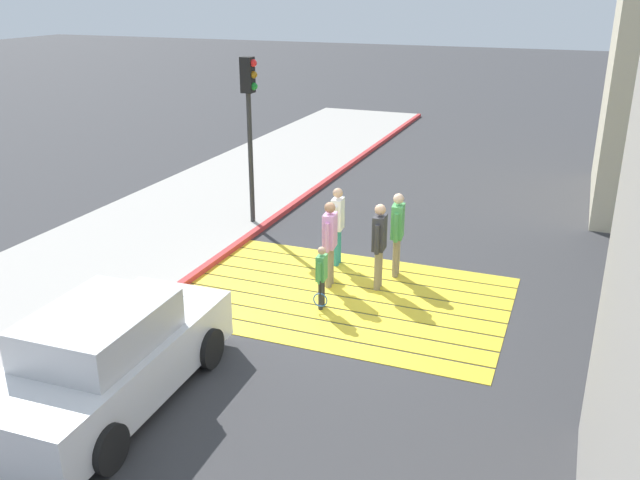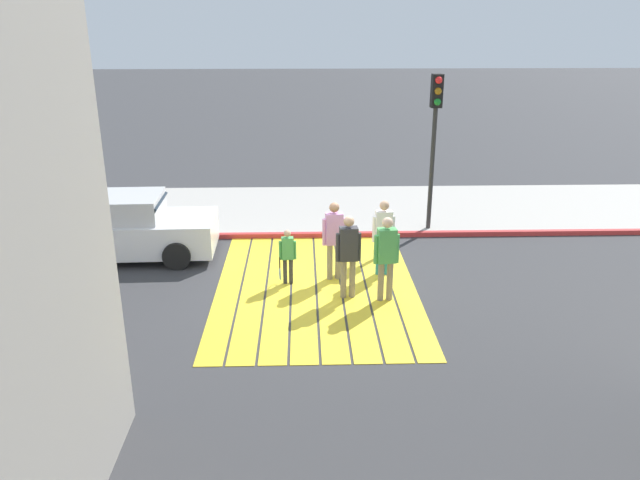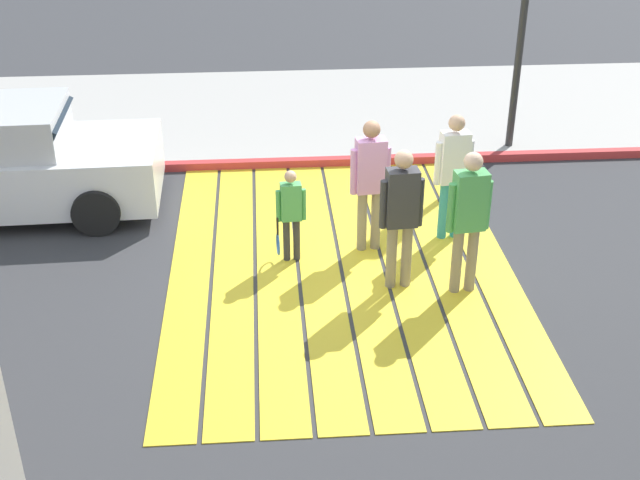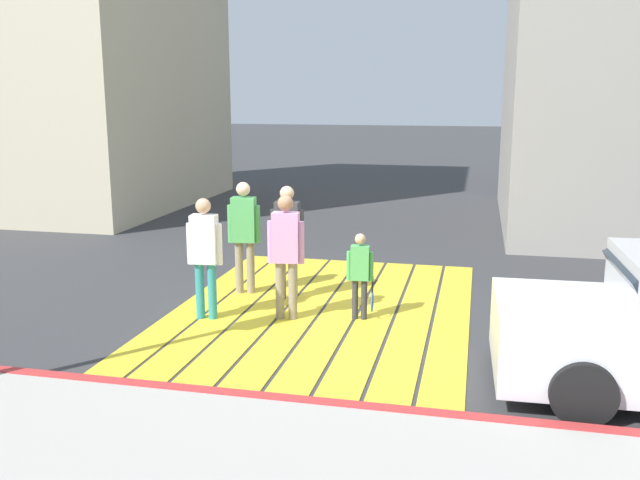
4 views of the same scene
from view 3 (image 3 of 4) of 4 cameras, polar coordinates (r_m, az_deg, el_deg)
ground_plane at (r=10.89m, az=1.40°, el=-1.81°), size 120.00×120.00×0.00m
crosswalk_stripes at (r=10.89m, az=1.40°, el=-1.78°), size 6.40×4.35×0.01m
sidewalk_west at (r=15.94m, az=-0.54°, el=8.61°), size 4.80×40.00×0.12m
curb_painted at (r=13.76m, az=0.10°, el=5.28°), size 0.16×40.00×0.13m
car_parked_near_curb at (r=12.84m, az=-20.58°, el=4.87°), size 2.08×4.35×1.57m
pedestrian_adult_lead at (r=11.27m, az=8.96°, el=4.80°), size 0.26×0.51×1.77m
pedestrian_adult_trailing at (r=10.85m, az=3.40°, el=4.28°), size 0.27×0.52×1.81m
pedestrian_adult_side at (r=10.02m, az=9.98°, el=1.80°), size 0.28×0.53×1.83m
pedestrian_teen_behind at (r=10.02m, az=5.50°, el=2.03°), size 0.26×0.53×1.81m
pedestrian_child_with_racket at (r=10.71m, az=-2.01°, el=1.95°), size 0.28×0.39×1.27m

